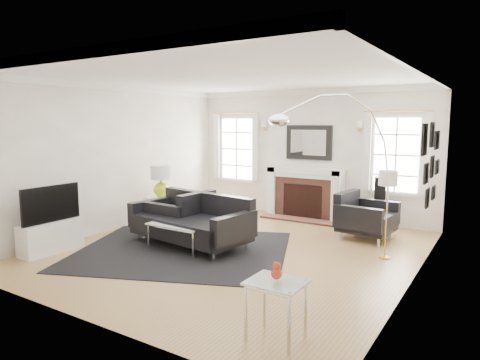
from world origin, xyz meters
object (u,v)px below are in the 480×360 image
Objects in this scene: armchair_right at (363,217)px; arc_floor_lamp at (335,159)px; coffee_table at (188,223)px; gourd_lamp at (161,179)px; fireplace at (305,194)px; armchair_left at (183,216)px; sofa at (193,222)px.

arc_floor_lamp is (-0.45, -0.32, 1.07)m from armchair_right.
coffee_table is 1.53× the size of gourd_lamp.
coffee_table is (-0.74, -3.09, -0.13)m from fireplace.
arc_floor_lamp is (2.36, 1.38, 1.06)m from armchair_left.
armchair_right is at bearing -30.51° from fireplace.
gourd_lamp is (-1.46, 0.93, 0.54)m from coffee_table.
armchair_right is at bearing 43.31° from coffee_table.
armchair_left is 1.20m from gourd_lamp.
sofa is at bearing -27.90° from gourd_lamp.
sofa is 1.70m from gourd_lamp.
fireplace is 3.11m from gourd_lamp.
gourd_lamp reaches higher than sofa.
fireplace is 1.69× the size of coffee_table.
armchair_right is at bearing 18.26° from gourd_lamp.
armchair_left is 1.01× the size of armchair_right.
gourd_lamp is at bearing -135.51° from fireplace.
armchair_left is (-1.24, -2.63, -0.15)m from fireplace.
sofa is 2.07× the size of armchair_left.
sofa is 2.10× the size of armchair_right.
coffee_table is (0.04, -0.18, 0.03)m from sofa.
coffee_table is (-2.30, -2.17, 0.04)m from armchair_right.
fireplace is at bearing 64.65° from armchair_left.
coffee_table is at bearing -42.88° from armchair_left.
arc_floor_lamp reaches higher than fireplace.
armchair_left is (-0.46, 0.28, 0.01)m from sofa.
sofa is at bearing -31.64° from armchair_left.
arc_floor_lamp is at bearing 15.47° from gourd_lamp.
armchair_left is 0.68m from coffee_table.
arc_floor_lamp is at bearing -144.17° from armchair_right.
fireplace is 1.90m from arc_floor_lamp.
gourd_lamp reaches higher than coffee_table.
sofa is at bearing -139.69° from armchair_right.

